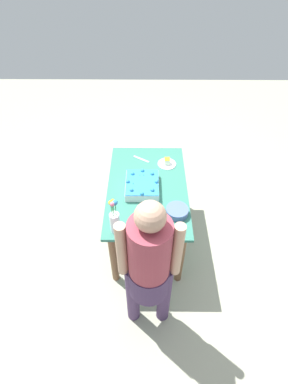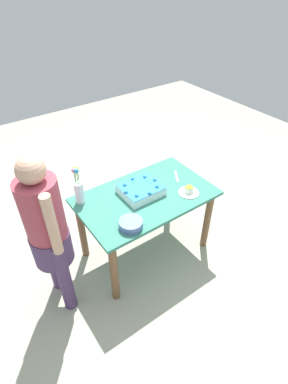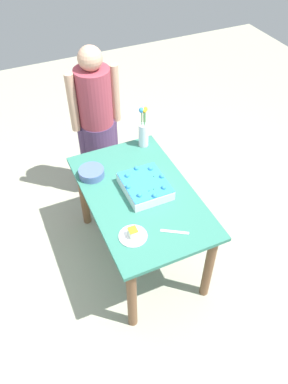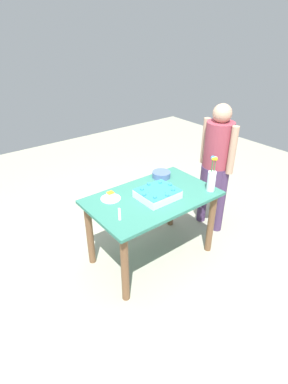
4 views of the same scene
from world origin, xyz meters
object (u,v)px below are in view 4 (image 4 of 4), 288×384
Objects in this scene: cake_knife at (119,214)px; flower_vase at (212,178)px; sheet_cake at (158,194)px; person_standing at (216,161)px; serving_plate_with_slice at (111,197)px; fruit_bowl at (161,175)px.

flower_vase is (-0.96, 0.20, 0.14)m from cake_knife.
person_standing is at bearing -176.12° from sheet_cake.
serving_plate_with_slice is 1.00× the size of cake_knife.
flower_vase reaches higher than serving_plate_with_slice.
cake_knife is at bearing -11.78° from flower_vase.
serving_plate_with_slice is 0.52× the size of flower_vase.
sheet_cake is at bearing -55.82° from cake_knife.
sheet_cake is 1.90× the size of serving_plate_with_slice.
flower_vase reaches higher than fruit_bowl.
person_standing is (-0.40, -0.28, -0.03)m from flower_vase.
fruit_bowl reaches higher than cake_knife.
serving_plate_with_slice reaches higher than fruit_bowl.
flower_vase is at bearing -69.61° from cake_knife.
person_standing is at bearing 157.16° from fruit_bowl.
fruit_bowl is 0.65m from person_standing.
fruit_bowl is at bearing -34.68° from cake_knife.
sheet_cake is 0.45m from cake_knife.
serving_plate_with_slice is at bearing -8.56° from person_standing.
sheet_cake is 0.45m from serving_plate_with_slice.
serving_plate_with_slice reaches higher than cake_knife.
fruit_bowl is at bearing -69.77° from flower_vase.
cake_knife is 0.83m from fruit_bowl.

